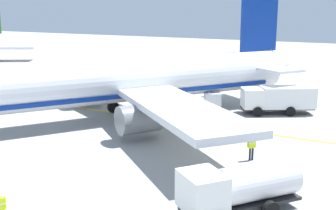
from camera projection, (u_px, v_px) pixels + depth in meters
airliner_foreground at (113, 82)px, 37.67m from camera, size 36.67×31.22×11.90m
service_truck_fuel at (278, 98)px, 40.50m from camera, size 5.34×6.87×2.55m
service_truck_baggage at (239, 187)px, 20.69m from camera, size 5.99×5.23×2.40m
cargo_container_mid at (212, 103)px, 41.04m from camera, size 2.27×2.27×2.02m
crew_loader_left at (252, 146)px, 28.13m from camera, size 0.46×0.51×1.69m
apron_guide_line at (172, 121)px, 38.14m from camera, size 0.30×60.00×0.01m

